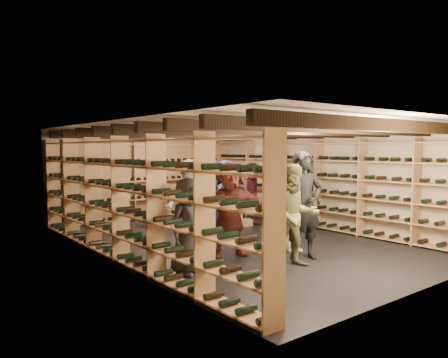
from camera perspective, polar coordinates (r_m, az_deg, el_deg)
ground at (r=9.22m, az=1.60°, el=-8.11°), size 8.00×8.00×0.00m
walls at (r=9.04m, az=1.61°, el=-0.65°), size 5.52×8.02×2.40m
ceiling at (r=9.02m, az=1.63°, el=6.96°), size 5.50×8.00×0.01m
ceiling_joists at (r=9.02m, az=1.62°, el=6.07°), size 5.40×7.12×0.18m
wine_rack_left at (r=7.69m, az=-13.37°, el=-2.52°), size 0.32×7.50×2.15m
wine_rack_right at (r=10.86m, az=12.15°, el=-0.62°), size 0.32×7.50×2.15m
wine_rack_back at (r=12.24m, az=-9.84°, el=-0.08°), size 4.70×0.30×2.15m
crate_stack_left at (r=11.02m, az=-8.60°, el=-4.81°), size 0.56×0.44×0.51m
crate_stack_right at (r=10.91m, az=0.87°, el=-4.85°), size 0.51×0.34×0.51m
crate_loose at (r=10.95m, az=2.22°, el=-5.72°), size 0.53×0.37×0.17m
person_0 at (r=6.74m, az=-4.74°, el=-6.15°), size 0.83×0.66×1.49m
person_1 at (r=7.73m, az=10.44°, el=-3.43°), size 0.78×0.61×1.89m
person_2 at (r=7.22m, az=9.23°, el=-4.75°), size 1.01×0.92×1.68m
person_3 at (r=8.26m, az=9.18°, el=-3.88°), size 1.13×0.76×1.62m
person_4 at (r=10.17m, az=10.01°, el=-2.36°), size 1.04×0.74×1.64m
person_5 at (r=7.82m, az=0.76°, el=-3.92°), size 1.66×1.10×1.71m
person_6 at (r=9.58m, az=0.06°, el=-2.56°), size 0.97×0.83×1.68m
person_8 at (r=11.02m, az=3.90°, el=-1.98°), size 0.92×0.81×1.57m
person_9 at (r=9.64m, az=-4.35°, el=-2.48°), size 1.25×1.01×1.69m
person_11 at (r=10.21m, az=-2.21°, el=-1.72°), size 1.78×1.10×1.83m
person_12 at (r=10.71m, az=10.00°, el=-1.48°), size 1.06×0.91×1.84m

